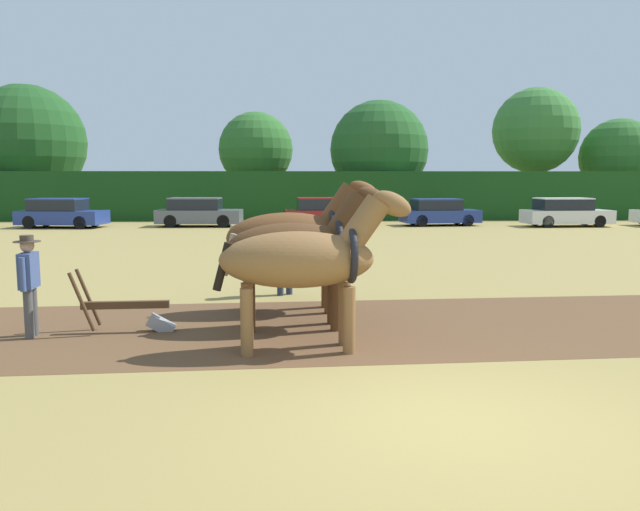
# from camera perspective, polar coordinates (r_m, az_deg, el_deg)

# --- Properties ---
(ground_plane) EXTENTS (240.00, 240.00, 0.00)m
(ground_plane) POSITION_cam_1_polar(r_m,az_deg,el_deg) (6.81, 12.25, -14.57)
(ground_plane) COLOR #998447
(plowed_furrow_strip) EXTENTS (28.41, 6.22, 0.01)m
(plowed_furrow_strip) POSITION_cam_1_polar(r_m,az_deg,el_deg) (11.15, -24.95, -6.52)
(plowed_furrow_strip) COLOR brown
(plowed_furrow_strip) RESTS_ON ground
(hedgerow) EXTENTS (62.41, 1.71, 2.91)m
(hedgerow) POSITION_cam_1_polar(r_m,az_deg,el_deg) (37.63, 0.45, 5.49)
(hedgerow) COLOR #194719
(hedgerow) RESTS_ON ground
(tree_far_left) EXTENTS (7.45, 7.45, 8.53)m
(tree_far_left) POSITION_cam_1_polar(r_m,az_deg,el_deg) (45.42, -25.21, 9.33)
(tree_far_left) COLOR brown
(tree_far_left) RESTS_ON ground
(tree_left) EXTENTS (4.97, 4.97, 6.90)m
(tree_left) POSITION_cam_1_polar(r_m,az_deg,el_deg) (42.53, -5.90, 9.61)
(tree_left) COLOR #4C3823
(tree_left) RESTS_ON ground
(tree_center_left) EXTENTS (6.44, 6.44, 7.58)m
(tree_center_left) POSITION_cam_1_polar(r_m,az_deg,el_deg) (41.78, 5.42, 9.60)
(tree_center_left) COLOR brown
(tree_center_left) RESTS_ON ground
(tree_center) EXTENTS (5.76, 5.76, 8.59)m
(tree_center) POSITION_cam_1_polar(r_m,az_deg,el_deg) (45.54, 19.11, 10.72)
(tree_center) COLOR brown
(tree_center) RESTS_ON ground
(tree_center_right) EXTENTS (5.21, 5.21, 6.54)m
(tree_center_right) POSITION_cam_1_polar(r_m,az_deg,el_deg) (47.69, 25.66, 8.11)
(tree_center_right) COLOR brown
(tree_center_right) RESTS_ON ground
(draft_horse_lead_left) EXTENTS (2.93, 1.00, 2.40)m
(draft_horse_lead_left) POSITION_cam_1_polar(r_m,az_deg,el_deg) (8.96, -1.33, -0.37)
(draft_horse_lead_left) COLOR brown
(draft_horse_lead_left) RESTS_ON ground
(draft_horse_lead_right) EXTENTS (2.89, 1.03, 2.43)m
(draft_horse_lead_right) POSITION_cam_1_polar(r_m,az_deg,el_deg) (10.31, -1.91, 0.68)
(draft_horse_lead_right) COLOR #513319
(draft_horse_lead_right) RESTS_ON ground
(draft_horse_trail_left) EXTENTS (3.02, 1.14, 2.53)m
(draft_horse_trail_left) POSITION_cam_1_polar(r_m,az_deg,el_deg) (11.65, -2.35, 1.69)
(draft_horse_trail_left) COLOR brown
(draft_horse_trail_left) RESTS_ON ground
(plow) EXTENTS (1.65, 0.48, 1.13)m
(plow) POSITION_cam_1_polar(r_m,az_deg,el_deg) (10.65, -16.67, -5.02)
(plow) COLOR #4C331E
(plow) RESTS_ON ground
(farmer_at_plow) EXTENTS (0.40, 0.64, 1.62)m
(farmer_at_plow) POSITION_cam_1_polar(r_m,az_deg,el_deg) (10.77, -25.06, -1.93)
(farmer_at_plow) COLOR #4C4C4C
(farmer_at_plow) RESTS_ON ground
(farmer_beside_team) EXTENTS (0.58, 0.46, 1.76)m
(farmer_beside_team) POSITION_cam_1_polar(r_m,az_deg,el_deg) (13.33, -3.26, 0.76)
(farmer_beside_team) COLOR #28334C
(farmer_beside_team) RESTS_ON ground
(parked_car_center_left) EXTENTS (4.41, 2.31, 1.49)m
(parked_car_center_left) POSITION_cam_1_polar(r_m,az_deg,el_deg) (34.34, -22.59, 3.57)
(parked_car_center_left) COLOR navy
(parked_car_center_left) RESTS_ON ground
(parked_car_center) EXTENTS (4.38, 1.95, 1.49)m
(parked_car_center) POSITION_cam_1_polar(r_m,az_deg,el_deg) (33.12, -11.07, 3.88)
(parked_car_center) COLOR #565B66
(parked_car_center) RESTS_ON ground
(parked_car_center_right) EXTENTS (4.35, 2.02, 1.50)m
(parked_car_center_right) POSITION_cam_1_polar(r_m,az_deg,el_deg) (32.51, 0.44, 3.94)
(parked_car_center_right) COLOR maroon
(parked_car_center_right) RESTS_ON ground
(parked_car_right) EXTENTS (4.22, 2.22, 1.42)m
(parked_car_right) POSITION_cam_1_polar(r_m,az_deg,el_deg) (33.76, 10.80, 3.88)
(parked_car_right) COLOR navy
(parked_car_right) RESTS_ON ground
(parked_car_far_right) EXTENTS (4.51, 1.96, 1.48)m
(parked_car_far_right) POSITION_cam_1_polar(r_m,az_deg,el_deg) (34.92, 21.53, 3.66)
(parked_car_far_right) COLOR silver
(parked_car_far_right) RESTS_ON ground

